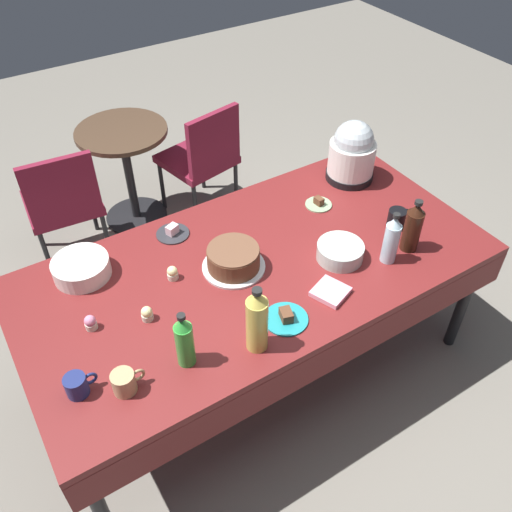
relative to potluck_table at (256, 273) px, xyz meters
The scene contains 23 objects.
ground 0.69m from the potluck_table, ahead, with size 9.00×9.00×0.00m, color slate.
potluck_table is the anchor object (origin of this frame).
frosted_layer_cake 0.16m from the potluck_table, 161.59° to the left, with size 0.29×0.29×0.11m.
slow_cooker 0.91m from the potluck_table, 21.54° to the left, with size 0.26×0.26×0.35m.
glass_salad_bowl 0.41m from the potluck_table, 25.76° to the right, with size 0.22×0.22×0.08m, color #B2C6BC.
ceramic_snack_bowl 0.80m from the potluck_table, 153.20° to the left, with size 0.26×0.26×0.09m, color silver.
dessert_plate_sage 0.57m from the potluck_table, 21.90° to the left, with size 0.14×0.14×0.05m.
dessert_plate_teal 0.37m from the potluck_table, 101.90° to the right, with size 0.19×0.19×0.05m.
dessert_plate_charcoal 0.47m from the potluck_table, 120.47° to the left, with size 0.16×0.16×0.05m.
cupcake_vanilla 0.40m from the potluck_table, 161.95° to the left, with size 0.05×0.05×0.07m.
cupcake_rose 0.57m from the potluck_table, behind, with size 0.05×0.05×0.07m.
cupcake_cocoa 0.79m from the potluck_table, behind, with size 0.05×0.05×0.07m.
soda_bottle_lime_soda 0.64m from the potluck_table, 148.02° to the right, with size 0.07×0.07×0.27m.
soda_bottle_water 0.65m from the potluck_table, 29.25° to the right, with size 0.07×0.07×0.27m.
soda_bottle_cola 0.76m from the potluck_table, 23.15° to the right, with size 0.08×0.08×0.28m.
soda_bottle_ginger_ale 0.52m from the potluck_table, 121.63° to the right, with size 0.09×0.09×0.32m.
coffee_mug_tan 0.85m from the potluck_table, 157.34° to the right, with size 0.13×0.09×0.09m.
coffee_mug_navy 0.96m from the potluck_table, 165.34° to the right, with size 0.12×0.08×0.09m.
coffee_mug_black 0.76m from the potluck_table, 10.37° to the right, with size 0.13×0.09×0.10m.
paper_napkin_stack 0.39m from the potluck_table, 62.38° to the right, with size 0.14×0.14×0.02m, color pink.
maroon_chair_left 1.47m from the potluck_table, 112.50° to the left, with size 0.47×0.47×0.85m.
maroon_chair_right 1.42m from the potluck_table, 72.82° to the left, with size 0.52×0.52×0.85m.
round_cafe_table 1.58m from the potluck_table, 91.83° to the left, with size 0.60×0.60×0.72m.
Camera 1 is at (-0.99, -1.57, 2.49)m, focal length 38.35 mm.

